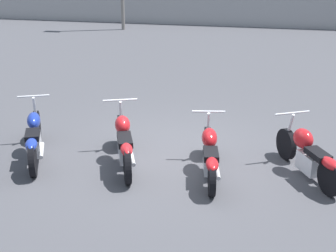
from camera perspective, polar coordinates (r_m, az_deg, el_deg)
ground_plane at (r=8.83m, az=0.26°, el=-3.49°), size 60.00×60.00×0.00m
fence_back at (r=23.21m, az=8.18°, el=13.69°), size 40.00×0.04×1.45m
motorcycle_slot_1 at (r=8.88m, az=-15.97°, el=-1.33°), size 1.05×2.04×0.99m
motorcycle_slot_2 at (r=8.30m, az=-5.39°, el=-1.99°), size 0.97×2.02×1.01m
motorcycle_slot_3 at (r=7.95m, az=5.13°, el=-3.38°), size 0.67×2.01×0.93m
motorcycle_slot_4 at (r=8.21m, az=16.75°, el=-3.35°), size 1.08×1.79×0.94m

